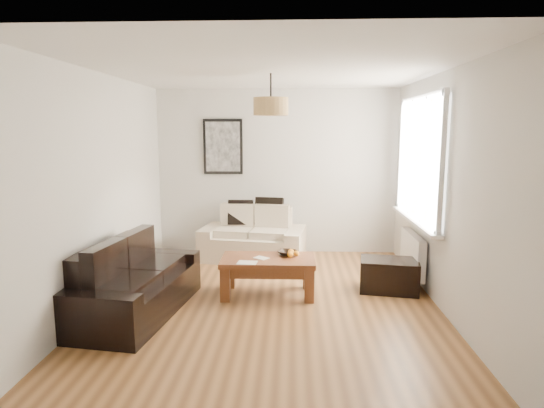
{
  "coord_description": "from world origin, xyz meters",
  "views": [
    {
      "loc": [
        0.26,
        -5.05,
        1.97
      ],
      "look_at": [
        0.0,
        0.6,
        1.05
      ],
      "focal_mm": 30.32,
      "sensor_mm": 36.0,
      "label": 1
    }
  ],
  "objects_px": {
    "loveseat_cream": "(253,234)",
    "coffee_table": "(268,276)",
    "ottoman": "(389,275)",
    "sofa_leather": "(135,279)"
  },
  "relations": [
    {
      "from": "loveseat_cream",
      "to": "coffee_table",
      "type": "relative_size",
      "value": 1.38
    },
    {
      "from": "coffee_table",
      "to": "ottoman",
      "type": "height_order",
      "value": "coffee_table"
    },
    {
      "from": "coffee_table",
      "to": "loveseat_cream",
      "type": "bearing_deg",
      "value": 101.53
    },
    {
      "from": "sofa_leather",
      "to": "coffee_table",
      "type": "bearing_deg",
      "value": -58.04
    },
    {
      "from": "sofa_leather",
      "to": "ottoman",
      "type": "distance_m",
      "value": 3.0
    },
    {
      "from": "loveseat_cream",
      "to": "coffee_table",
      "type": "bearing_deg",
      "value": -70.13
    },
    {
      "from": "ottoman",
      "to": "sofa_leather",
      "type": "bearing_deg",
      "value": -164.19
    },
    {
      "from": "loveseat_cream",
      "to": "ottoman",
      "type": "distance_m",
      "value": 2.25
    },
    {
      "from": "loveseat_cream",
      "to": "coffee_table",
      "type": "xyz_separation_m",
      "value": [
        0.31,
        -1.53,
        -0.16
      ]
    },
    {
      "from": "loveseat_cream",
      "to": "coffee_table",
      "type": "distance_m",
      "value": 1.57
    }
  ]
}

